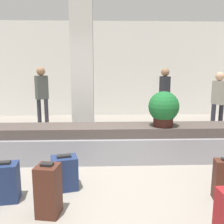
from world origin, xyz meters
The scene contains 11 objects.
ground_plane centered at (0.00, 0.00, 0.00)m, with size 18.00×18.00×0.00m, color gray.
back_wall centered at (0.00, 5.53, 1.60)m, with size 18.00×0.06×3.20m.
carousel centered at (0.00, 1.24, 0.30)m, with size 8.06×0.77×0.63m.
pillar centered at (-0.61, 2.39, 1.60)m, with size 0.47×0.47×3.20m.
suitcase_0 centered at (-1.43, -0.22, 0.25)m, with size 0.40×0.29×0.53m.
suitcase_3 centered at (-0.70, 0.07, 0.24)m, with size 0.41×0.35×0.50m.
suitcase_5 centered at (-0.79, -0.55, 0.30)m, with size 0.29×0.29×0.63m.
potted_plant_1 centered at (0.92, 1.15, 0.96)m, with size 0.55×0.55×0.63m.
traveler_0 centered at (1.56, 3.71, 0.99)m, with size 0.31×0.35×1.66m.
traveler_1 centered at (2.77, 2.99, 0.92)m, with size 0.31×0.36×1.56m.
traveler_2 centered at (-1.85, 3.73, 1.01)m, with size 0.36×0.34×1.69m.
Camera 1 is at (-0.16, -3.21, 1.69)m, focal length 40.00 mm.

